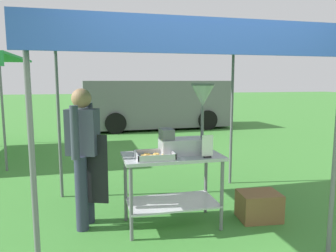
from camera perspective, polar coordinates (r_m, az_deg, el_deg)
name	(u,v)px	position (r m, az deg, el deg)	size (l,w,h in m)	color
ground_plane	(131,146)	(8.45, -6.54, -3.60)	(70.00, 70.00, 0.00)	#3D7F33
stall_canopy	(170,44)	(3.73, 0.39, 14.32)	(2.87, 2.48, 2.18)	slate
donut_cart	(172,174)	(3.77, 0.74, -8.46)	(1.13, 0.61, 0.85)	#B7B7BC
donut_tray	(154,156)	(3.55, -2.47, -5.40)	(0.41, 0.34, 0.07)	#B7B7BC
donut_fryer	(189,127)	(3.74, 3.82, -0.16)	(0.64, 0.28, 0.81)	#B7B7BC
menu_sign	(207,148)	(3.59, 6.99, -3.88)	(0.13, 0.05, 0.25)	black
vendor	(84,151)	(3.80, -14.67, -4.24)	(0.46, 0.53, 1.61)	#2D3347
supply_crate	(259,206)	(4.22, 15.78, -13.44)	(0.52, 0.42, 0.34)	brown
van_grey	(156,104)	(11.63, -2.13, 3.99)	(5.19, 2.24, 1.69)	slate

